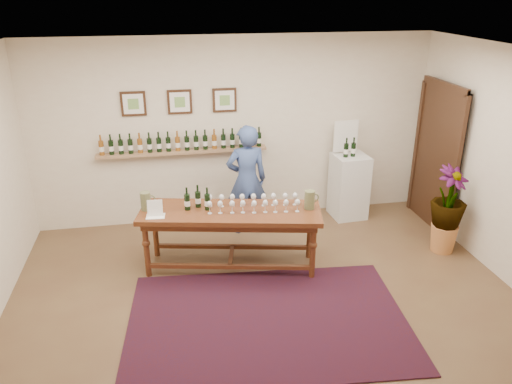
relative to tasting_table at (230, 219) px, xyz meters
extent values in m
plane|color=brown|center=(0.30, -0.96, -0.69)|extent=(6.00, 6.00, 0.00)
plane|color=beige|center=(0.30, 1.54, 0.71)|extent=(6.00, 0.00, 6.00)
plane|color=beige|center=(0.30, -3.46, 0.71)|extent=(6.00, 0.00, 6.00)
plane|color=white|center=(0.30, -0.96, 2.11)|extent=(6.00, 6.00, 0.00)
cube|color=tan|center=(-0.50, 1.45, 0.46)|extent=(2.50, 0.16, 0.04)
cube|color=black|center=(3.24, 0.74, 0.36)|extent=(0.10, 1.00, 2.10)
cube|color=#321D10|center=(3.19, 0.74, 0.36)|extent=(0.04, 1.12, 2.22)
cube|color=#321D10|center=(-1.15, 1.52, 1.19)|extent=(0.35, 0.03, 0.35)
cube|color=white|center=(-1.15, 1.50, 1.19)|extent=(0.28, 0.01, 0.28)
cube|color=#72A050|center=(-1.15, 1.49, 1.19)|extent=(0.15, 0.00, 0.15)
cube|color=#321D10|center=(-0.50, 1.52, 1.19)|extent=(0.35, 0.03, 0.35)
cube|color=white|center=(-0.50, 1.50, 1.19)|extent=(0.28, 0.01, 0.28)
cube|color=#72A050|center=(-0.50, 1.49, 1.19)|extent=(0.15, 0.00, 0.15)
cube|color=#321D10|center=(0.15, 1.52, 1.19)|extent=(0.35, 0.03, 0.35)
cube|color=white|center=(0.15, 1.50, 1.19)|extent=(0.28, 0.01, 0.28)
cube|color=#72A050|center=(0.15, 1.49, 1.19)|extent=(0.15, 0.00, 0.15)
cube|color=#440F0C|center=(0.23, -1.24, -0.68)|extent=(3.22, 2.29, 0.02)
cube|color=#4F2413|center=(0.00, 0.00, 0.09)|extent=(2.38, 1.18, 0.06)
cube|color=#4F2413|center=(0.00, 0.00, 0.02)|extent=(2.24, 1.04, 0.10)
cylinder|color=#4F2413|center=(-1.07, -0.04, -0.31)|extent=(0.09, 0.09, 0.75)
cylinder|color=#4F2413|center=(0.96, -0.47, -0.31)|extent=(0.09, 0.09, 0.75)
cylinder|color=#4F2413|center=(-0.96, 0.47, -0.31)|extent=(0.09, 0.09, 0.75)
cylinder|color=#4F2413|center=(1.07, 0.04, -0.31)|extent=(0.09, 0.09, 0.75)
cube|color=#4F2413|center=(-0.05, -0.25, -0.54)|extent=(2.04, 0.48, 0.05)
cube|color=#4F2413|center=(0.05, 0.25, -0.54)|extent=(2.04, 0.48, 0.05)
cube|color=#4F2413|center=(0.00, 0.00, -0.54)|extent=(0.16, 0.52, 0.05)
cube|color=white|center=(-0.93, 0.01, 0.22)|extent=(0.24, 0.18, 0.21)
cube|color=silver|center=(2.05, 1.21, -0.18)|extent=(0.54, 0.54, 1.01)
cube|color=white|center=(1.99, 1.36, 0.59)|extent=(0.39, 0.05, 0.54)
cone|color=#C47B41|center=(2.95, -0.13, -0.49)|extent=(0.37, 0.37, 0.39)
imported|color=#153416|center=(2.95, -0.13, 0.04)|extent=(0.74, 0.74, 0.67)
imported|color=#394F88|center=(0.38, 0.97, 0.13)|extent=(0.61, 0.41, 1.64)
camera|label=1|loc=(-0.74, -5.67, 2.75)|focal=35.00mm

